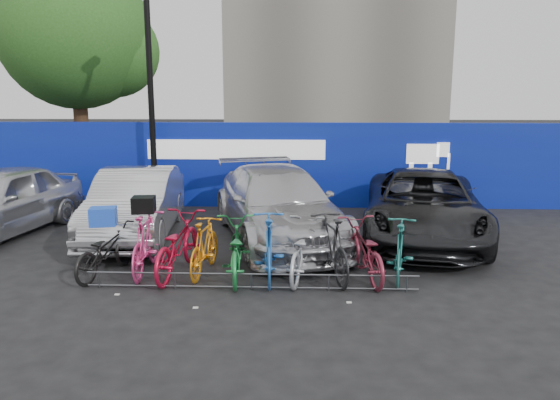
{
  "coord_description": "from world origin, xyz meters",
  "views": [
    {
      "loc": [
        0.81,
        -9.29,
        3.35
      ],
      "look_at": [
        0.38,
        2.0,
        1.02
      ],
      "focal_mm": 35.0,
      "sensor_mm": 36.0,
      "label": 1
    }
  ],
  "objects_px": {
    "bike_rack": "(251,281)",
    "bike_9": "(400,249)",
    "car_3": "(424,206)",
    "car_2": "(278,205)",
    "bike_3": "(204,247)",
    "bike_0": "(105,250)",
    "bike_2": "(177,245)",
    "bike_5": "(269,247)",
    "bike_6": "(302,250)",
    "tree": "(82,37)",
    "lamppost": "(151,91)",
    "bike_1": "(146,243)",
    "bike_4": "(235,250)",
    "bike_7": "(331,247)",
    "bike_8": "(364,251)",
    "car_1": "(136,204)"
  },
  "relations": [
    {
      "from": "bike_rack",
      "to": "bike_9",
      "type": "bearing_deg",
      "value": 15.44
    },
    {
      "from": "car_3",
      "to": "bike_9",
      "type": "relative_size",
      "value": 3.1
    },
    {
      "from": "bike_rack",
      "to": "car_3",
      "type": "relative_size",
      "value": 1.02
    },
    {
      "from": "car_2",
      "to": "bike_3",
      "type": "bearing_deg",
      "value": -134.09
    },
    {
      "from": "bike_0",
      "to": "bike_3",
      "type": "height_order",
      "value": "bike_3"
    },
    {
      "from": "bike_rack",
      "to": "bike_3",
      "type": "xyz_separation_m",
      "value": [
        -0.93,
        0.8,
        0.35
      ]
    },
    {
      "from": "bike_2",
      "to": "bike_9",
      "type": "xyz_separation_m",
      "value": [
        4.01,
        -0.02,
        -0.02
      ]
    },
    {
      "from": "bike_5",
      "to": "bike_6",
      "type": "height_order",
      "value": "bike_5"
    },
    {
      "from": "tree",
      "to": "bike_0",
      "type": "xyz_separation_m",
      "value": [
        4.07,
        -10.01,
        -4.6
      ]
    },
    {
      "from": "car_2",
      "to": "bike_9",
      "type": "xyz_separation_m",
      "value": [
        2.28,
        -2.46,
        -0.27
      ]
    },
    {
      "from": "lamppost",
      "to": "bike_1",
      "type": "height_order",
      "value": "lamppost"
    },
    {
      "from": "car_2",
      "to": "bike_5",
      "type": "relative_size",
      "value": 2.81
    },
    {
      "from": "bike_rack",
      "to": "bike_6",
      "type": "bearing_deg",
      "value": 38.43
    },
    {
      "from": "bike_rack",
      "to": "lamppost",
      "type": "bearing_deg",
      "value": 118.07
    },
    {
      "from": "bike_3",
      "to": "bike_4",
      "type": "height_order",
      "value": "bike_4"
    },
    {
      "from": "car_3",
      "to": "bike_9",
      "type": "distance_m",
      "value": 2.82
    },
    {
      "from": "tree",
      "to": "car_2",
      "type": "bearing_deg",
      "value": -46.52
    },
    {
      "from": "tree",
      "to": "bike_4",
      "type": "xyz_separation_m",
      "value": [
        6.43,
        -10.04,
        -4.55
      ]
    },
    {
      "from": "bike_6",
      "to": "bike_9",
      "type": "bearing_deg",
      "value": -167.2
    },
    {
      "from": "bike_5",
      "to": "bike_7",
      "type": "xyz_separation_m",
      "value": [
        1.1,
        0.04,
        -0.0
      ]
    },
    {
      "from": "bike_4",
      "to": "bike_5",
      "type": "height_order",
      "value": "bike_5"
    },
    {
      "from": "lamppost",
      "to": "bike_5",
      "type": "relative_size",
      "value": 3.14
    },
    {
      "from": "bike_4",
      "to": "bike_8",
      "type": "bearing_deg",
      "value": 175.96
    },
    {
      "from": "lamppost",
      "to": "bike_rack",
      "type": "bearing_deg",
      "value": -61.93
    },
    {
      "from": "bike_6",
      "to": "bike_8",
      "type": "relative_size",
      "value": 0.99
    },
    {
      "from": "bike_0",
      "to": "bike_7",
      "type": "bearing_deg",
      "value": -165.25
    },
    {
      "from": "bike_8",
      "to": "bike_3",
      "type": "bearing_deg",
      "value": -14.67
    },
    {
      "from": "bike_0",
      "to": "bike_6",
      "type": "bearing_deg",
      "value": -164.6
    },
    {
      "from": "bike_3",
      "to": "bike_0",
      "type": "bearing_deg",
      "value": 11.46
    },
    {
      "from": "car_3",
      "to": "bike_4",
      "type": "height_order",
      "value": "car_3"
    },
    {
      "from": "bike_2",
      "to": "bike_6",
      "type": "bearing_deg",
      "value": -173.86
    },
    {
      "from": "car_1",
      "to": "bike_3",
      "type": "height_order",
      "value": "car_1"
    },
    {
      "from": "bike_1",
      "to": "bike_5",
      "type": "height_order",
      "value": "bike_5"
    },
    {
      "from": "bike_1",
      "to": "car_3",
      "type": "bearing_deg",
      "value": -157.29
    },
    {
      "from": "tree",
      "to": "lamppost",
      "type": "distance_m",
      "value": 6.14
    },
    {
      "from": "car_1",
      "to": "car_3",
      "type": "distance_m",
      "value": 6.5
    },
    {
      "from": "car_3",
      "to": "bike_8",
      "type": "distance_m",
      "value": 3.16
    },
    {
      "from": "bike_rack",
      "to": "car_2",
      "type": "height_order",
      "value": "car_2"
    },
    {
      "from": "bike_rack",
      "to": "bike_5",
      "type": "bearing_deg",
      "value": 66.12
    },
    {
      "from": "bike_4",
      "to": "bike_7",
      "type": "height_order",
      "value": "bike_7"
    },
    {
      "from": "bike_2",
      "to": "bike_4",
      "type": "relative_size",
      "value": 1.06
    },
    {
      "from": "bike_4",
      "to": "bike_8",
      "type": "distance_m",
      "value": 2.29
    },
    {
      "from": "bike_7",
      "to": "bike_9",
      "type": "xyz_separation_m",
      "value": [
        1.23,
        0.08,
        -0.05
      ]
    },
    {
      "from": "tree",
      "to": "bike_5",
      "type": "height_order",
      "value": "tree"
    },
    {
      "from": "bike_rack",
      "to": "bike_7",
      "type": "relative_size",
      "value": 2.9
    },
    {
      "from": "bike_4",
      "to": "bike_3",
      "type": "bearing_deg",
      "value": -22.91
    },
    {
      "from": "car_3",
      "to": "bike_1",
      "type": "relative_size",
      "value": 2.88
    },
    {
      "from": "tree",
      "to": "bike_3",
      "type": "height_order",
      "value": "tree"
    },
    {
      "from": "lamppost",
      "to": "bike_9",
      "type": "height_order",
      "value": "lamppost"
    },
    {
      "from": "bike_0",
      "to": "bike_8",
      "type": "bearing_deg",
      "value": -164.91
    }
  ]
}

